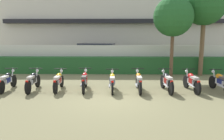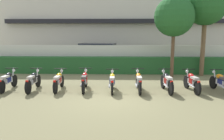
# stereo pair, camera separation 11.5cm
# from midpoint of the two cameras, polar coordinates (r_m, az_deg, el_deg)

# --- Properties ---
(ground) EXTENTS (60.00, 60.00, 0.00)m
(ground) POSITION_cam_midpoint_polar(r_m,az_deg,el_deg) (8.65, 0.10, -7.56)
(ground) COLOR olive
(building) EXTENTS (22.75, 6.50, 7.06)m
(building) POSITION_cam_midpoint_polar(r_m,az_deg,el_deg) (22.35, 1.07, 11.73)
(building) COLOR beige
(building) RESTS_ON ground
(compound_wall) EXTENTS (21.61, 0.30, 1.83)m
(compound_wall) POSITION_cam_midpoint_polar(r_m,az_deg,el_deg) (14.95, 0.77, 3.04)
(compound_wall) COLOR silver
(compound_wall) RESTS_ON ground
(hedge_row) EXTENTS (17.29, 0.70, 1.09)m
(hedge_row) POSITION_cam_midpoint_polar(r_m,az_deg,el_deg) (14.30, 0.72, 1.29)
(hedge_row) COLOR #235628
(hedge_row) RESTS_ON ground
(parked_car) EXTENTS (4.72, 2.61, 1.89)m
(parked_car) POSITION_cam_midpoint_polar(r_m,az_deg,el_deg) (17.23, -3.06, 3.90)
(parked_car) COLOR black
(parked_car) RESTS_ON ground
(tree_near_inspector) EXTENTS (2.31, 2.31, 4.72)m
(tree_near_inspector) POSITION_cam_midpoint_polar(r_m,az_deg,el_deg) (13.33, 16.30, 13.29)
(tree_near_inspector) COLOR brown
(tree_near_inspector) RESTS_ON ground
(tree_far_side) EXTENTS (2.61, 2.61, 5.69)m
(tree_far_side) POSITION_cam_midpoint_polar(r_m,az_deg,el_deg) (14.63, 23.70, 15.67)
(tree_far_side) COLOR brown
(tree_far_side) RESTS_ON ground
(motorcycle_in_row_1) EXTENTS (0.60, 1.92, 0.95)m
(motorcycle_in_row_1) POSITION_cam_midpoint_polar(r_m,az_deg,el_deg) (10.99, -25.49, -2.49)
(motorcycle_in_row_1) COLOR black
(motorcycle_in_row_1) RESTS_ON ground
(motorcycle_in_row_2) EXTENTS (0.60, 1.94, 0.96)m
(motorcycle_in_row_2) POSITION_cam_midpoint_polar(r_m,az_deg,el_deg) (10.46, -19.77, -2.66)
(motorcycle_in_row_2) COLOR black
(motorcycle_in_row_2) RESTS_ON ground
(motorcycle_in_row_3) EXTENTS (0.60, 1.85, 0.94)m
(motorcycle_in_row_3) POSITION_cam_midpoint_polar(r_m,az_deg,el_deg) (10.17, -13.58, -2.75)
(motorcycle_in_row_3) COLOR black
(motorcycle_in_row_3) RESTS_ON ground
(motorcycle_in_row_4) EXTENTS (0.60, 1.91, 0.97)m
(motorcycle_in_row_4) POSITION_cam_midpoint_polar(r_m,az_deg,el_deg) (9.91, -6.91, -2.77)
(motorcycle_in_row_4) COLOR black
(motorcycle_in_row_4) RESTS_ON ground
(motorcycle_in_row_5) EXTENTS (0.60, 1.80, 0.95)m
(motorcycle_in_row_5) POSITION_cam_midpoint_polar(r_m,az_deg,el_deg) (9.68, 0.40, -3.05)
(motorcycle_in_row_5) COLOR black
(motorcycle_in_row_5) RESTS_ON ground
(motorcycle_in_row_6) EXTENTS (0.60, 1.97, 0.97)m
(motorcycle_in_row_6) POSITION_cam_midpoint_polar(r_m,az_deg,el_deg) (9.76, 7.34, -2.97)
(motorcycle_in_row_6) COLOR black
(motorcycle_in_row_6) RESTS_ON ground
(motorcycle_in_row_7) EXTENTS (0.60, 1.86, 0.97)m
(motorcycle_in_row_7) POSITION_cam_midpoint_polar(r_m,az_deg,el_deg) (9.93, 14.56, -2.96)
(motorcycle_in_row_7) COLOR black
(motorcycle_in_row_7) RESTS_ON ground
(motorcycle_in_row_8) EXTENTS (0.60, 1.86, 0.96)m
(motorcycle_in_row_8) POSITION_cam_midpoint_polar(r_m,az_deg,el_deg) (10.29, 20.61, -2.89)
(motorcycle_in_row_8) COLOR black
(motorcycle_in_row_8) RESTS_ON ground
(motorcycle_in_row_9) EXTENTS (0.60, 1.87, 0.95)m
(motorcycle_in_row_9) POSITION_cam_midpoint_polar(r_m,az_deg,el_deg) (10.71, 27.04, -2.87)
(motorcycle_in_row_9) COLOR black
(motorcycle_in_row_9) RESTS_ON ground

